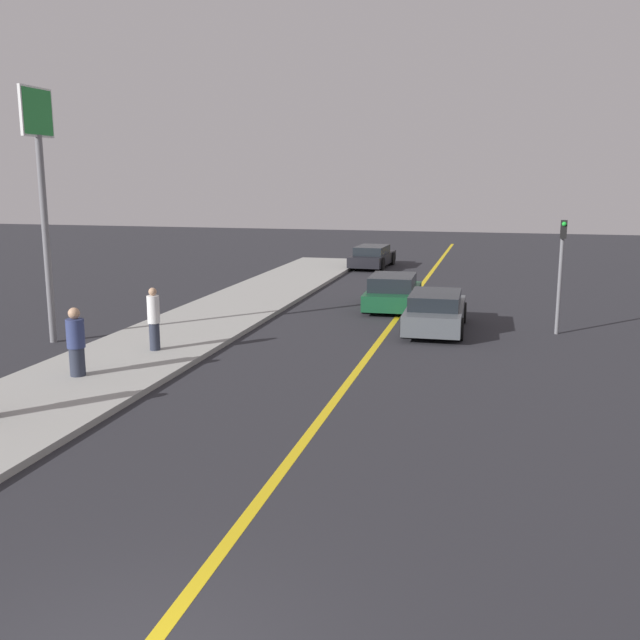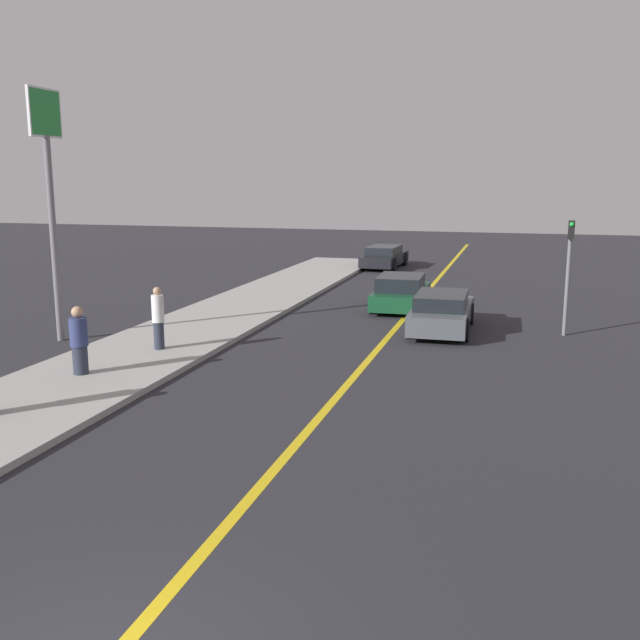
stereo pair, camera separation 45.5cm
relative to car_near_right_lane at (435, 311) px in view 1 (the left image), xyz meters
name	(u,v)px [view 1 (the left image)]	position (x,y,z in m)	size (l,w,h in m)	color
road_center_line	(393,324)	(-1.46, 0.70, -0.61)	(0.20, 60.00, 0.01)	gold
sidewalk_left	(219,315)	(-7.54, 0.40, -0.54)	(3.72, 35.40, 0.15)	#9E9E99
car_near_right_lane	(435,311)	(0.00, 0.00, 0.00)	(1.93, 4.43, 1.25)	#4C5156
car_ahead_center	(393,292)	(-1.88, 3.54, 0.00)	(2.03, 4.15, 1.27)	#144728
car_far_distant	(372,257)	(-4.77, 15.49, -0.02)	(2.01, 4.61, 1.19)	black
pedestrian_mid_group	(76,342)	(-7.75, -7.98, 0.35)	(0.42, 0.42, 1.65)	#282D3D
pedestrian_far_standing	(154,319)	(-7.16, -5.17, 0.40)	(0.34, 0.34, 1.73)	#282D3D
traffic_light	(561,264)	(3.73, 0.32, 1.59)	(0.18, 0.40, 3.54)	slate
roadside_sign	(40,165)	(-10.84, -4.45, 4.52)	(0.20, 1.41, 7.27)	slate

